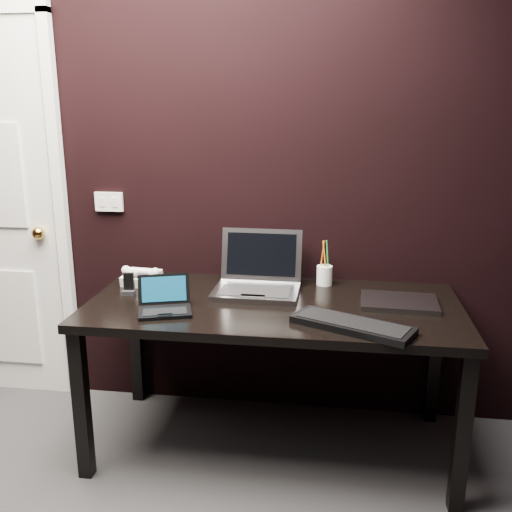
# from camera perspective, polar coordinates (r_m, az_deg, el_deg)

# --- Properties ---
(wall_back) EXTENTS (4.00, 0.00, 4.00)m
(wall_back) POSITION_cam_1_polar(r_m,az_deg,el_deg) (2.93, -3.20, 8.67)
(wall_back) COLOR black
(wall_back) RESTS_ON ground
(wall_switch) EXTENTS (0.15, 0.02, 0.10)m
(wall_switch) POSITION_cam_1_polar(r_m,az_deg,el_deg) (3.12, -14.49, 5.28)
(wall_switch) COLOR silver
(wall_switch) RESTS_ON wall_back
(desk) EXTENTS (1.70, 0.80, 0.74)m
(desk) POSITION_cam_1_polar(r_m,az_deg,el_deg) (2.65, 1.73, -6.26)
(desk) COLOR black
(desk) RESTS_ON ground
(netbook) EXTENTS (0.28, 0.26, 0.15)m
(netbook) POSITION_cam_1_polar(r_m,az_deg,el_deg) (2.53, -9.12, -4.87)
(netbook) COLOR black
(netbook) RESTS_ON desk
(silver_laptop) EXTENTS (0.41, 0.37, 0.28)m
(silver_laptop) POSITION_cam_1_polar(r_m,az_deg,el_deg) (2.75, 0.16, -2.53)
(silver_laptop) COLOR #939297
(silver_laptop) RESTS_ON desk
(ext_keyboard) EXTENTS (0.52, 0.36, 0.03)m
(ext_keyboard) POSITION_cam_1_polar(r_m,az_deg,el_deg) (2.36, 9.60, -6.80)
(ext_keyboard) COLOR black
(ext_keyboard) RESTS_ON desk
(closed_laptop) EXTENTS (0.35, 0.26, 0.02)m
(closed_laptop) POSITION_cam_1_polar(r_m,az_deg,el_deg) (2.67, 14.11, -4.51)
(closed_laptop) COLOR gray
(closed_laptop) RESTS_ON desk
(desk_phone) EXTENTS (0.21, 0.17, 0.10)m
(desk_phone) POSITION_cam_1_polar(r_m,az_deg,el_deg) (2.92, -11.38, -2.09)
(desk_phone) COLOR white
(desk_phone) RESTS_ON desk
(mobile_phone) EXTENTS (0.06, 0.06, 0.10)m
(mobile_phone) POSITION_cam_1_polar(r_m,az_deg,el_deg) (2.79, -12.59, -2.97)
(mobile_phone) COLOR black
(mobile_phone) RESTS_ON desk
(pen_cup) EXTENTS (0.10, 0.10, 0.23)m
(pen_cup) POSITION_cam_1_polar(r_m,az_deg,el_deg) (2.88, 6.86, -1.84)
(pen_cup) COLOR white
(pen_cup) RESTS_ON desk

